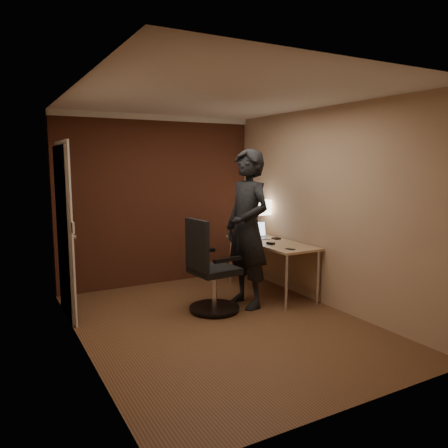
# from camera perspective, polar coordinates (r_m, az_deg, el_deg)

# --- Properties ---
(room) EXTENTS (4.00, 4.00, 4.00)m
(room) POSITION_cam_1_polar(r_m,az_deg,el_deg) (6.09, -9.69, 3.72)
(room) COLOR brown
(room) RESTS_ON ground
(desk) EXTENTS (0.60, 1.50, 0.73)m
(desk) POSITION_cam_1_polar(r_m,az_deg,el_deg) (6.15, 6.73, -3.39)
(desk) COLOR tan
(desk) RESTS_ON ground
(desk_lamp) EXTENTS (0.22, 0.22, 0.54)m
(desk_lamp) POSITION_cam_1_polar(r_m,az_deg,el_deg) (6.53, 4.88, 2.14)
(desk_lamp) COLOR silver
(desk_lamp) RESTS_ON desk
(laptop) EXTENTS (0.38, 0.33, 0.23)m
(laptop) POSITION_cam_1_polar(r_m,az_deg,el_deg) (6.33, 4.24, -1.27)
(laptop) COLOR silver
(laptop) RESTS_ON desk
(mouse) EXTENTS (0.09, 0.12, 0.03)m
(mouse) POSITION_cam_1_polar(r_m,az_deg,el_deg) (5.86, 6.12, -2.51)
(mouse) COLOR black
(mouse) RESTS_ON desk
(phone) EXTENTS (0.09, 0.13, 0.01)m
(phone) POSITION_cam_1_polar(r_m,az_deg,el_deg) (5.56, 8.64, -3.25)
(phone) COLOR black
(phone) RESTS_ON desk
(wallet) EXTENTS (0.09, 0.11, 0.02)m
(wallet) POSITION_cam_1_polar(r_m,az_deg,el_deg) (6.27, 6.84, -1.88)
(wallet) COLOR black
(wallet) RESTS_ON desk
(office_chair) EXTENTS (0.61, 0.66, 1.13)m
(office_chair) POSITION_cam_1_polar(r_m,az_deg,el_deg) (5.30, -1.94, -6.34)
(office_chair) COLOR black
(office_chair) RESTS_ON ground
(person) EXTENTS (0.54, 0.77, 1.98)m
(person) POSITION_cam_1_polar(r_m,az_deg,el_deg) (5.47, 3.07, -0.64)
(person) COLOR black
(person) RESTS_ON ground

